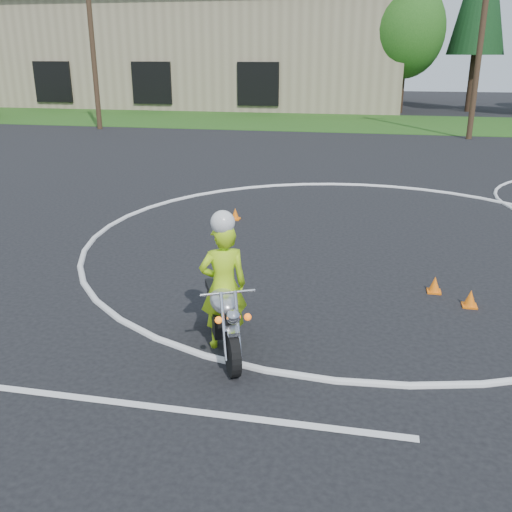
# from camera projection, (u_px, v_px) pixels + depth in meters

# --- Properties ---
(ground) EXTENTS (120.00, 120.00, 0.00)m
(ground) POSITION_uv_depth(u_px,v_px,m) (347.00, 293.00, 10.22)
(ground) COLOR black
(ground) RESTS_ON ground
(grass_strip) EXTENTS (120.00, 10.00, 0.02)m
(grass_strip) POSITION_uv_depth(u_px,v_px,m) (369.00, 123.00, 35.14)
(grass_strip) COLOR #1E4714
(grass_strip) RESTS_ON ground
(course_markings) EXTENTS (19.05, 19.05, 0.12)m
(course_markings) POSITION_uv_depth(u_px,v_px,m) (446.00, 230.00, 13.83)
(course_markings) COLOR silver
(course_markings) RESTS_ON ground
(primary_motorcycle) EXTENTS (1.07, 1.97, 1.11)m
(primary_motorcycle) POSITION_uv_depth(u_px,v_px,m) (223.00, 316.00, 8.10)
(primary_motorcycle) COLOR black
(primary_motorcycle) RESTS_ON ground
(rider_primary_grp) EXTENTS (0.81, 0.69, 2.06)m
(rider_primary_grp) POSITION_uv_depth(u_px,v_px,m) (223.00, 283.00, 8.07)
(rider_primary_grp) COLOR #A7DC17
(rider_primary_grp) RESTS_ON ground
(warehouse) EXTENTS (41.00, 17.00, 8.30)m
(warehouse) POSITION_uv_depth(u_px,v_px,m) (163.00, 52.00, 49.12)
(warehouse) COLOR tan
(warehouse) RESTS_ON ground
(utility_poles) EXTENTS (41.60, 1.12, 10.00)m
(utility_poles) POSITION_uv_depth(u_px,v_px,m) (482.00, 28.00, 26.93)
(utility_poles) COLOR #473321
(utility_poles) RESTS_ON ground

